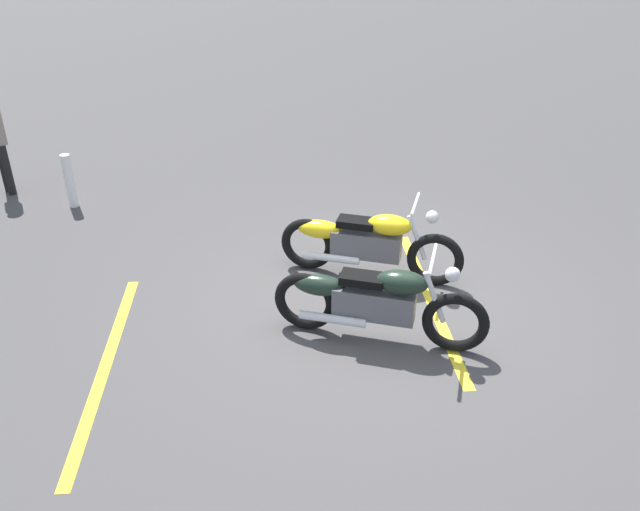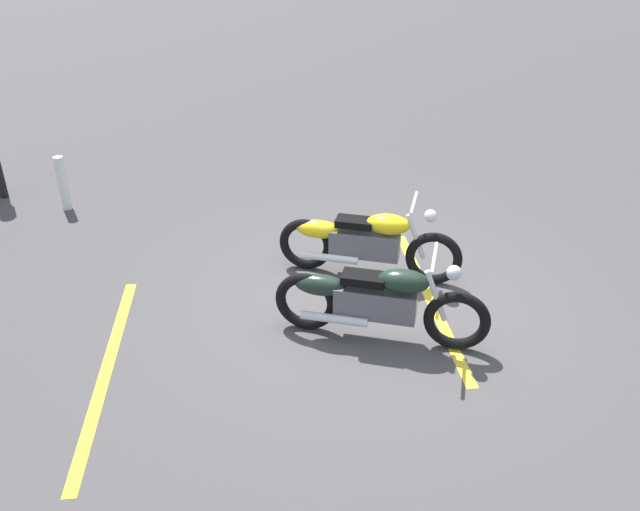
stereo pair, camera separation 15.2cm
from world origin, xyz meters
name	(u,v)px [view 2 (the right image)]	position (x,y,z in m)	size (l,w,h in m)	color
ground_plane	(375,304)	(0.00, 0.00, 0.00)	(60.00, 60.00, 0.00)	#474444
motorcycle_bright_foreground	(364,241)	(0.05, -0.67, 0.46)	(2.16, 0.83, 1.04)	black
motorcycle_dark_foreground	(375,300)	(0.11, 0.64, 0.46)	(2.17, 0.82, 1.04)	black
bollard_post	(63,183)	(4.23, -2.90, 0.41)	(0.14, 0.14, 0.81)	white
parking_stripe_near	(430,298)	(-0.65, -0.08, 0.00)	(3.20, 0.12, 0.01)	yellow
parking_stripe_mid	(107,368)	(2.79, 0.99, 0.00)	(3.20, 0.12, 0.01)	yellow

